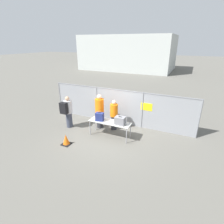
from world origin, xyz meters
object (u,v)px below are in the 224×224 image
at_px(traffic_cone, 66,140).
at_px(utility_trailer, 135,111).
at_px(suitcase_navy, 100,117).
at_px(security_worker_far, 100,111).
at_px(suitcase_grey, 120,121).
at_px(traveler_hooded, 68,111).
at_px(inspection_table, 110,123).
at_px(security_worker_near, 114,115).

bearing_deg(traffic_cone, utility_trailer, 66.91).
xyz_separation_m(utility_trailer, traffic_cone, (-1.87, -4.38, -0.15)).
relative_size(suitcase_navy, utility_trailer, 0.10).
bearing_deg(security_worker_far, utility_trailer, -105.64).
height_order(security_worker_far, traffic_cone, security_worker_far).
xyz_separation_m(suitcase_grey, utility_trailer, (-0.18, 2.93, -0.61)).
relative_size(suitcase_navy, traveler_hooded, 0.24).
distance_m(inspection_table, utility_trailer, 2.93).
bearing_deg(inspection_table, suitcase_grey, -4.97).
height_order(security_worker_near, traffic_cone, security_worker_near).
bearing_deg(security_worker_near, traffic_cone, 44.91).
bearing_deg(inspection_table, traffic_cone, -134.87).
bearing_deg(utility_trailer, traveler_hooded, -134.10).
bearing_deg(security_worker_near, inspection_table, 85.44).
height_order(utility_trailer, traffic_cone, utility_trailer).
bearing_deg(utility_trailer, traffic_cone, -113.09).
bearing_deg(security_worker_near, utility_trailer, -117.85).
bearing_deg(inspection_table, utility_trailer, 82.57).
bearing_deg(suitcase_grey, traffic_cone, -144.65).
distance_m(security_worker_near, security_worker_far, 0.80).
bearing_deg(traffic_cone, inspection_table, 45.13).
bearing_deg(suitcase_navy, security_worker_far, 118.84).
bearing_deg(traveler_hooded, security_worker_far, 32.51).
xyz_separation_m(security_worker_near, utility_trailer, (0.51, 2.10, -0.46)).
relative_size(suitcase_navy, security_worker_near, 0.26).
xyz_separation_m(suitcase_navy, traffic_cone, (-0.99, -1.42, -0.77)).
height_order(inspection_table, security_worker_near, security_worker_near).
bearing_deg(security_worker_far, suitcase_navy, 133.47).
xyz_separation_m(security_worker_far, utility_trailer, (1.29, 2.21, -0.59)).
relative_size(suitcase_grey, traveler_hooded, 0.28).
height_order(inspection_table, traffic_cone, inspection_table).
xyz_separation_m(inspection_table, security_worker_far, (-0.92, 0.67, 0.23)).
height_order(suitcase_navy, traveler_hooded, traveler_hooded).
distance_m(traveler_hooded, traffic_cone, 1.89).
xyz_separation_m(inspection_table, security_worker_near, (-0.13, 0.78, 0.11)).
bearing_deg(inspection_table, security_worker_far, 143.99).
distance_m(inspection_table, suitcase_grey, 0.61).
bearing_deg(utility_trailer, inspection_table, -97.43).
bearing_deg(suitcase_navy, inspection_table, 8.92).
xyz_separation_m(security_worker_near, security_worker_far, (-0.78, -0.11, 0.12)).
relative_size(suitcase_navy, security_worker_far, 0.23).
height_order(suitcase_grey, security_worker_near, security_worker_near).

